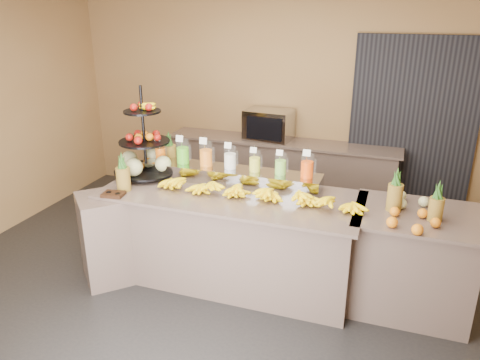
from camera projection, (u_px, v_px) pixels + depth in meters
The scene contains 20 objects.
ground at pixel (220, 293), 4.54m from camera, with size 6.00×6.00×0.00m, color black.
room_envelope at pixel (265, 87), 4.51m from camera, with size 6.04×5.02×2.82m.
buffet_counter at pixel (218, 237), 4.64m from camera, with size 2.75×1.25×0.93m.
right_counter at pixel (412, 261), 4.20m from camera, with size 1.08×0.88×0.93m.
back_ledge at pixel (280, 173), 6.36m from camera, with size 3.10×0.55×0.93m.
pitcher_tray at pixel (230, 175), 4.73m from camera, with size 1.85×0.30×0.15m, color gray.
juice_pitcher_orange_a at pixel (160, 152), 4.91m from camera, with size 0.11×0.12×0.27m.
juice_pitcher_green at pixel (183, 153), 4.82m from camera, with size 0.13×0.14×0.32m.
juice_pitcher_orange_b at pixel (206, 155), 4.74m from camera, with size 0.13×0.14×0.32m.
juice_pitcher_milk at pixel (230, 159), 4.66m from camera, with size 0.12×0.13×0.30m.
juice_pitcher_lemon at pixel (255, 162), 4.59m from camera, with size 0.11×0.12×0.27m.
juice_pitcher_lime at pixel (280, 165), 4.51m from camera, with size 0.11×0.12×0.27m.
juice_pitcher_orange_c at pixel (307, 167), 4.42m from camera, with size 0.12×0.13×0.30m.
banana_heap at pixel (254, 190), 4.35m from camera, with size 2.03×0.18×0.17m.
fruit_stand at pixel (149, 154), 4.86m from camera, with size 0.79×0.79×0.94m.
condiment_caddy at pixel (113, 194), 4.41m from camera, with size 0.20×0.15×0.03m, color #32190E.
pineapple_left_a at pixel (123, 176), 4.50m from camera, with size 0.14×0.14×0.39m.
pineapple_left_b at pixel (170, 155), 5.07m from camera, with size 0.15×0.15×0.43m.
right_fruit_pile at pixel (411, 211), 3.90m from camera, with size 0.46×0.44×0.24m.
oven_warmer at pixel (269, 125), 6.18m from camera, with size 0.60×0.42×0.40m, color gray.
Camera 1 is at (1.45, -3.58, 2.63)m, focal length 35.00 mm.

